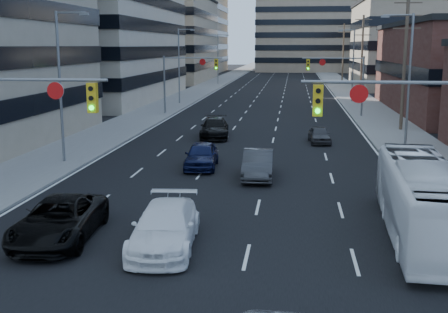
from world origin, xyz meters
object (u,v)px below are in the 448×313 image
at_px(black_pickup, 59,220).
at_px(sedan_blue, 201,155).
at_px(transit_bus, 423,200).
at_px(white_van, 165,227).

bearing_deg(black_pickup, sedan_blue, 71.66).
relative_size(transit_bus, sedan_blue, 2.33).
xyz_separation_m(black_pickup, white_van, (4.04, -0.34, 0.00)).
distance_m(black_pickup, transit_bus, 13.44).
xyz_separation_m(black_pickup, transit_bus, (13.28, 1.97, 0.67)).
bearing_deg(transit_bus, white_van, -162.88).
xyz_separation_m(white_van, transit_bus, (9.24, 2.31, 0.67)).
height_order(white_van, transit_bus, transit_bus).
height_order(black_pickup, white_van, white_van).
bearing_deg(white_van, sedan_blue, 89.49).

